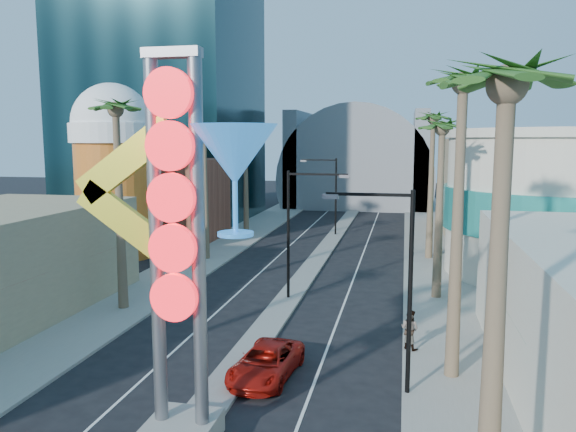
# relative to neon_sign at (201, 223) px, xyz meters

# --- Properties ---
(sidewalk_west) EXTENTS (5.00, 100.00, 0.15)m
(sidewalk_west) POSITION_rel_neon_sign_xyz_m (-10.32, 32.04, -7.23)
(sidewalk_west) COLOR gray
(sidewalk_west) RESTS_ON ground
(sidewalk_east) EXTENTS (5.00, 100.00, 0.15)m
(sidewalk_east) POSITION_rel_neon_sign_xyz_m (8.68, 32.04, -7.23)
(sidewalk_east) COLOR gray
(sidewalk_east) RESTS_ON ground
(median) EXTENTS (1.60, 84.00, 0.15)m
(median) POSITION_rel_neon_sign_xyz_m (-0.82, 35.04, -7.23)
(median) COLOR gray
(median) RESTS_ON ground
(hotel_tower) EXTENTS (20.00, 20.00, 50.00)m
(hotel_tower) POSITION_rel_neon_sign_xyz_m (-22.82, 49.04, 17.69)
(hotel_tower) COLOR black
(hotel_tower) RESTS_ON ground
(brick_filler_west) EXTENTS (10.00, 10.00, 8.00)m
(brick_filler_west) POSITION_rel_neon_sign_xyz_m (-16.82, 35.04, -3.31)
(brick_filler_west) COLOR brown
(brick_filler_west) RESTS_ON ground
(filler_east) EXTENTS (10.00, 20.00, 10.00)m
(filler_east) POSITION_rel_neon_sign_xyz_m (15.18, 45.04, -2.31)
(filler_east) COLOR #9A8563
(filler_east) RESTS_ON ground
(beer_mug) EXTENTS (7.00, 7.00, 14.50)m
(beer_mug) POSITION_rel_neon_sign_xyz_m (-17.82, 27.04, 0.54)
(beer_mug) COLOR #C26819
(beer_mug) RESTS_ON ground
(turquoise_building) EXTENTS (16.60, 16.60, 10.60)m
(turquoise_building) POSITION_rel_neon_sign_xyz_m (17.18, 27.04, -2.06)
(turquoise_building) COLOR beige
(turquoise_building) RESTS_ON ground
(canopy) EXTENTS (22.00, 16.00, 22.00)m
(canopy) POSITION_rel_neon_sign_xyz_m (-0.82, 69.04, -3.00)
(canopy) COLOR slate
(canopy) RESTS_ON ground
(neon_sign) EXTENTS (6.53, 2.60, 12.55)m
(neon_sign) POSITION_rel_neon_sign_xyz_m (0.00, 0.00, 0.00)
(neon_sign) COLOR gray
(neon_sign) RESTS_ON ground
(streetlight_0) EXTENTS (3.79, 0.25, 8.00)m
(streetlight_0) POSITION_rel_neon_sign_xyz_m (-0.27, 17.04, -2.43)
(streetlight_0) COLOR black
(streetlight_0) RESTS_ON ground
(streetlight_1) EXTENTS (3.79, 0.25, 8.00)m
(streetlight_1) POSITION_rel_neon_sign_xyz_m (-1.36, 41.04, -2.43)
(streetlight_1) COLOR black
(streetlight_1) RESTS_ON ground
(streetlight_2) EXTENTS (3.45, 0.25, 8.00)m
(streetlight_2) POSITION_rel_neon_sign_xyz_m (5.91, 5.04, -2.47)
(streetlight_2) COLOR black
(streetlight_2) RESTS_ON ground
(palm_1) EXTENTS (2.40, 2.40, 12.70)m
(palm_1) POSITION_rel_neon_sign_xyz_m (-9.82, 13.04, 3.52)
(palm_1) COLOR brown
(palm_1) RESTS_ON ground
(palm_2) EXTENTS (2.40, 2.40, 11.20)m
(palm_2) POSITION_rel_neon_sign_xyz_m (-9.82, 27.04, 2.17)
(palm_2) COLOR brown
(palm_2) RESTS_ON ground
(palm_3) EXTENTS (2.40, 2.40, 11.20)m
(palm_3) POSITION_rel_neon_sign_xyz_m (-9.82, 39.04, 2.17)
(palm_3) COLOR brown
(palm_3) RESTS_ON ground
(palm_4) EXTENTS (2.40, 2.40, 12.20)m
(palm_4) POSITION_rel_neon_sign_xyz_m (8.18, -2.96, 3.07)
(palm_4) COLOR brown
(palm_4) RESTS_ON ground
(palm_5) EXTENTS (2.40, 2.40, 13.20)m
(palm_5) POSITION_rel_neon_sign_xyz_m (8.18, 7.04, 3.96)
(palm_5) COLOR brown
(palm_5) RESTS_ON ground
(palm_6) EXTENTS (2.40, 2.40, 11.70)m
(palm_6) POSITION_rel_neon_sign_xyz_m (8.18, 19.04, 2.62)
(palm_6) COLOR brown
(palm_6) RESTS_ON ground
(palm_7) EXTENTS (2.40, 2.40, 12.70)m
(palm_7) POSITION_rel_neon_sign_xyz_m (8.18, 31.04, 3.52)
(palm_7) COLOR brown
(palm_7) RESTS_ON ground
(red_pickup) EXTENTS (2.66, 4.98, 1.33)m
(red_pickup) POSITION_rel_neon_sign_xyz_m (0.64, 5.52, -6.64)
(red_pickup) COLOR #AD150D
(red_pickup) RESTS_ON ground
(pedestrian_b) EXTENTS (1.15, 1.08, 1.88)m
(pedestrian_b) POSITION_rel_neon_sign_xyz_m (6.48, 9.72, -6.22)
(pedestrian_b) COLOR gray
(pedestrian_b) RESTS_ON sidewalk_east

